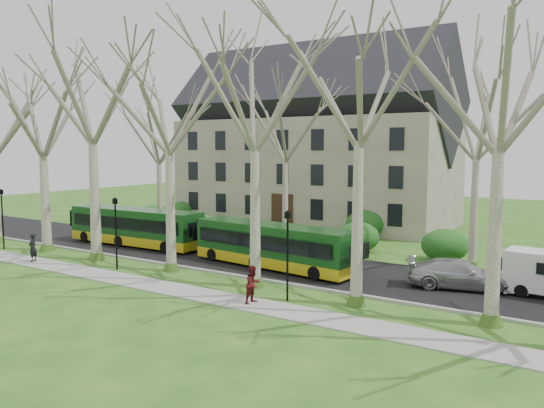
{
  "coord_description": "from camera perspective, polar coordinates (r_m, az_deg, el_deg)",
  "views": [
    {
      "loc": [
        18.83,
        -22.29,
        7.35
      ],
      "look_at": [
        2.55,
        3.0,
        4.13
      ],
      "focal_mm": 35.0,
      "sensor_mm": 36.0,
      "label": 1
    }
  ],
  "objects": [
    {
      "name": "ground",
      "position": [
        30.09,
        -7.26,
        -8.08
      ],
      "size": [
        120.0,
        120.0,
        0.0
      ],
      "primitive_type": "plane",
      "color": "#265C1A",
      "rests_on": "ground"
    },
    {
      "name": "sidewalk",
      "position": [
        28.28,
        -10.56,
        -9.0
      ],
      "size": [
        70.0,
        2.0,
        0.06
      ],
      "primitive_type": "cube",
      "color": "gray",
      "rests_on": "ground"
    },
    {
      "name": "road",
      "position": [
        34.35,
        -1.33,
        -6.19
      ],
      "size": [
        80.0,
        8.0,
        0.06
      ],
      "primitive_type": "cube",
      "color": "black",
      "rests_on": "ground"
    },
    {
      "name": "curb",
      "position": [
        31.2,
        -5.48,
        -7.41
      ],
      "size": [
        80.0,
        0.25,
        0.14
      ],
      "primitive_type": "cube",
      "color": "#A5A39E",
      "rests_on": "ground"
    },
    {
      "name": "building",
      "position": [
        52.53,
        4.59,
        6.87
      ],
      "size": [
        26.5,
        12.2,
        16.0
      ],
      "color": "gray",
      "rests_on": "ground"
    },
    {
      "name": "tree_row_verge",
      "position": [
        29.41,
        -7.07,
        5.38
      ],
      "size": [
        49.0,
        7.0,
        14.0
      ],
      "color": "gray",
      "rests_on": "ground"
    },
    {
      "name": "tree_row_far",
      "position": [
        38.94,
        1.57,
        4.12
      ],
      "size": [
        33.0,
        7.0,
        12.0
      ],
      "color": "gray",
      "rests_on": "ground"
    },
    {
      "name": "lamp_row",
      "position": [
        28.82,
        -8.61,
        -3.5
      ],
      "size": [
        36.22,
        0.22,
        4.3
      ],
      "color": "black",
      "rests_on": "ground"
    },
    {
      "name": "hedges",
      "position": [
        43.69,
        -0.15,
        -2.25
      ],
      "size": [
        30.6,
        8.6,
        2.0
      ],
      "color": "#164E1C",
      "rests_on": "ground"
    },
    {
      "name": "bus_lead",
      "position": [
        40.8,
        -14.5,
        -2.36
      ],
      "size": [
        11.41,
        2.66,
        2.84
      ],
      "primitive_type": null,
      "rotation": [
        0.0,
        0.0,
        0.03
      ],
      "color": "#124216",
      "rests_on": "road"
    },
    {
      "name": "bus_follow",
      "position": [
        32.28,
        0.08,
        -4.46
      ],
      "size": [
        11.14,
        3.53,
        2.74
      ],
      "primitive_type": null,
      "rotation": [
        0.0,
        0.0,
        -0.12
      ],
      "color": "#124216",
      "rests_on": "road"
    },
    {
      "name": "sedan",
      "position": [
        29.36,
        19.45,
        -7.12
      ],
      "size": [
        5.51,
        3.44,
        1.49
      ],
      "primitive_type": "imported",
      "rotation": [
        0.0,
        0.0,
        1.86
      ],
      "color": "#9F9EA3",
      "rests_on": "road"
    },
    {
      "name": "pedestrian_a",
      "position": [
        37.35,
        -24.34,
        -4.28
      ],
      "size": [
        0.66,
        0.78,
        1.81
      ],
      "primitive_type": "imported",
      "rotation": [
        0.0,
        0.0,
        -1.16
      ],
      "color": "black",
      "rests_on": "sidewalk"
    },
    {
      "name": "pedestrian_b",
      "position": [
        25.18,
        -2.04,
        -8.62
      ],
      "size": [
        0.77,
        0.94,
        1.77
      ],
      "primitive_type": "imported",
      "rotation": [
        0.0,
        0.0,
        1.45
      ],
      "color": "#561316",
      "rests_on": "sidewalk"
    }
  ]
}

